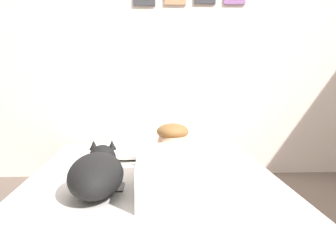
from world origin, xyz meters
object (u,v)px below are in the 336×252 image
Objects in this scene: bed at (153,205)px; pillow at (128,151)px; person_lying at (177,163)px; cell_phone at (117,187)px; dog at (97,172)px; coffee_cup at (184,152)px.

pillow is at bearing 108.94° from bed.
cell_phone is (-0.31, -0.09, -0.10)m from person_lying.
bed is 14.96× the size of cell_phone.
coffee_cup is at bearing 56.27° from dog.
pillow reaches higher than coffee_cup.
person_lying is 7.36× the size of coffee_cup.
person_lying is 1.60× the size of dog.
pillow is at bearing 81.65° from dog.
dog is at bearing -98.35° from pillow.
person_lying is at bearing 21.40° from dog.
pillow is 0.74m from dog.
pillow is at bearing 117.41° from person_lying.
dog is at bearing -141.02° from cell_phone.
pillow is at bearing -176.52° from coffee_cup.
coffee_cup is 0.80m from cell_phone.
dog is 0.91m from coffee_cup.
person_lying is at bearing -31.62° from bed.
coffee_cup is 0.89× the size of cell_phone.
bed is 0.45m from dog.
person_lying is (0.30, -0.57, 0.05)m from pillow.
dog is at bearing -139.47° from bed.
pillow is 0.40m from coffee_cup.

